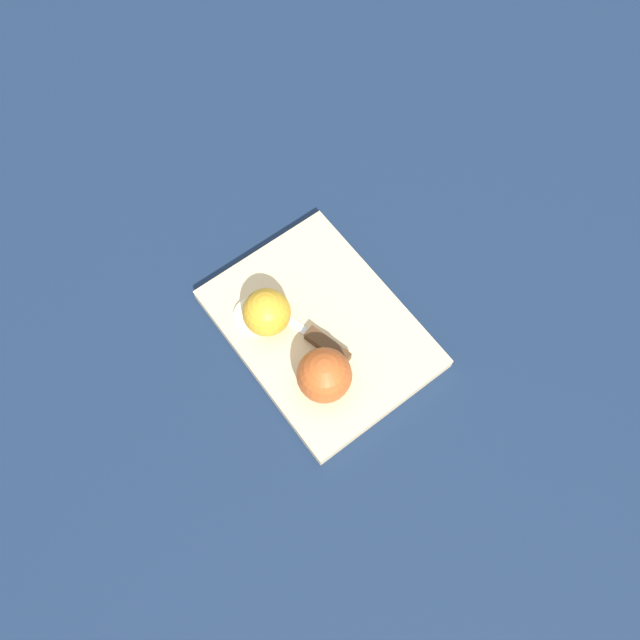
% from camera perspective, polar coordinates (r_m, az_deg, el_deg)
% --- Properties ---
extents(ground_plane, '(4.00, 4.00, 0.00)m').
position_cam_1_polar(ground_plane, '(0.94, 0.00, -1.06)').
color(ground_plane, '#14233D').
extents(cutting_board, '(0.34, 0.26, 0.02)m').
position_cam_1_polar(cutting_board, '(0.93, 0.00, -0.78)').
color(cutting_board, '#D1B789').
rests_on(cutting_board, ground_plane).
extents(apple_half_left, '(0.08, 0.08, 0.08)m').
position_cam_1_polar(apple_half_left, '(0.85, 0.37, -5.06)').
color(apple_half_left, '#AD4C1E').
rests_on(apple_half_left, cutting_board).
extents(apple_half_right, '(0.07, 0.07, 0.07)m').
position_cam_1_polar(apple_half_right, '(0.89, -4.92, 0.69)').
color(apple_half_right, gold).
rests_on(apple_half_right, cutting_board).
extents(knife, '(0.15, 0.06, 0.02)m').
position_cam_1_polar(knife, '(0.90, 0.31, -2.14)').
color(knife, silver).
rests_on(knife, cutting_board).
extents(apple_slice, '(0.06, 0.06, 0.01)m').
position_cam_1_polar(apple_slice, '(0.92, -6.08, 0.37)').
color(apple_slice, beige).
rests_on(apple_slice, cutting_board).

